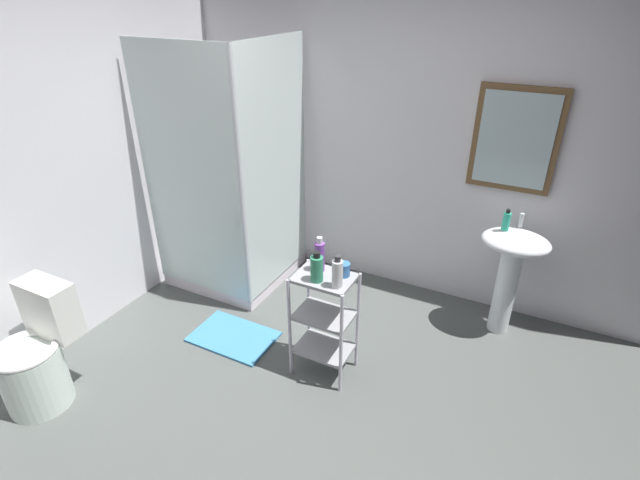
# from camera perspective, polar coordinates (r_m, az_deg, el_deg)

# --- Properties ---
(ground_plane) EXTENTS (4.20, 4.20, 0.02)m
(ground_plane) POSITION_cam_1_polar(r_m,az_deg,el_deg) (3.02, -3.63, -21.75)
(ground_plane) COLOR #4F5451
(wall_back) EXTENTS (4.20, 0.14, 2.50)m
(wall_back) POSITION_cam_1_polar(r_m,az_deg,el_deg) (3.79, 10.38, 11.72)
(wall_back) COLOR white
(wall_back) RESTS_ON ground_plane
(wall_left) EXTENTS (0.10, 4.20, 2.50)m
(wall_left) POSITION_cam_1_polar(r_m,az_deg,el_deg) (3.48, -31.84, 6.38)
(wall_left) COLOR white
(wall_left) RESTS_ON ground_plane
(shower_stall) EXTENTS (0.92, 0.92, 2.00)m
(shower_stall) POSITION_cam_1_polar(r_m,az_deg,el_deg) (4.06, -9.99, 0.84)
(shower_stall) COLOR white
(shower_stall) RESTS_ON ground_plane
(pedestal_sink) EXTENTS (0.46, 0.37, 0.81)m
(pedestal_sink) POSITION_cam_1_polar(r_m,az_deg,el_deg) (3.61, 21.95, -2.54)
(pedestal_sink) COLOR white
(pedestal_sink) RESTS_ON ground_plane
(sink_faucet) EXTENTS (0.03, 0.03, 0.10)m
(sink_faucet) POSITION_cam_1_polar(r_m,az_deg,el_deg) (3.59, 22.98, 2.21)
(sink_faucet) COLOR silver
(sink_faucet) RESTS_ON pedestal_sink
(toilet) EXTENTS (0.37, 0.49, 0.76)m
(toilet) POSITION_cam_1_polar(r_m,az_deg,el_deg) (3.42, -30.75, -12.03)
(toilet) COLOR white
(toilet) RESTS_ON ground_plane
(storage_cart) EXTENTS (0.38, 0.28, 0.74)m
(storage_cart) POSITION_cam_1_polar(r_m,az_deg,el_deg) (3.07, 0.50, -9.20)
(storage_cart) COLOR silver
(storage_cart) RESTS_ON ground_plane
(hand_soap_bottle) EXTENTS (0.05, 0.05, 0.15)m
(hand_soap_bottle) POSITION_cam_1_polar(r_m,az_deg,el_deg) (3.50, 21.44, 2.16)
(hand_soap_bottle) COLOR #2DBC99
(hand_soap_bottle) RESTS_ON pedestal_sink
(conditioner_bottle_purple) EXTENTS (0.06, 0.06, 0.23)m
(conditioner_bottle_purple) POSITION_cam_1_polar(r_m,az_deg,el_deg) (2.90, -0.05, -1.92)
(conditioner_bottle_purple) COLOR purple
(conditioner_bottle_purple) RESTS_ON storage_cart
(lotion_bottle_white) EXTENTS (0.06, 0.06, 0.21)m
(lotion_bottle_white) POSITION_cam_1_polar(r_m,az_deg,el_deg) (2.75, 2.10, -4.01)
(lotion_bottle_white) COLOR white
(lotion_bottle_white) RESTS_ON storage_cart
(body_wash_bottle_green) EXTENTS (0.08, 0.08, 0.19)m
(body_wash_bottle_green) POSITION_cam_1_polar(r_m,az_deg,el_deg) (2.81, -0.39, -3.39)
(body_wash_bottle_green) COLOR #328963
(body_wash_bottle_green) RESTS_ON storage_cart
(rinse_cup) EXTENTS (0.08, 0.08, 0.09)m
(rinse_cup) POSITION_cam_1_polar(r_m,az_deg,el_deg) (2.89, 2.88, -3.55)
(rinse_cup) COLOR #3870B2
(rinse_cup) RESTS_ON storage_cart
(bath_mat) EXTENTS (0.60, 0.40, 0.02)m
(bath_mat) POSITION_cam_1_polar(r_m,az_deg,el_deg) (3.64, -10.33, -11.33)
(bath_mat) COLOR teal
(bath_mat) RESTS_ON ground_plane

